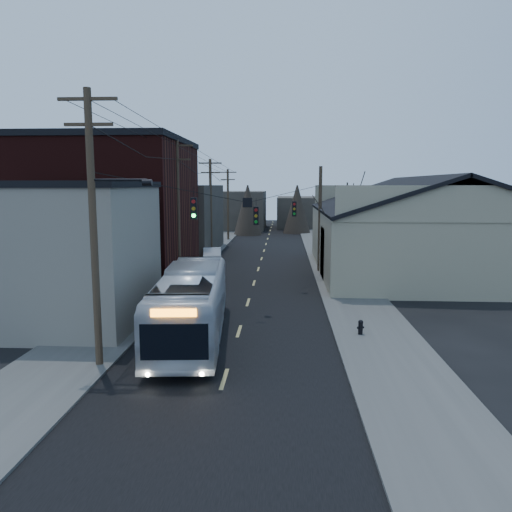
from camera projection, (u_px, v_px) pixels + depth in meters
The scene contains 15 objects.
ground at pixel (217, 403), 16.17m from camera, with size 160.00×160.00×0.00m, color black.
road_surface at pixel (261, 262), 45.82m from camera, with size 9.00×110.00×0.02m, color black.
sidewalk_left at pixel (191, 261), 46.18m from camera, with size 4.00×110.00×0.12m, color #474744.
sidewalk_right at pixel (332, 262), 45.45m from camera, with size 4.00×110.00×0.12m, color #474744.
building_clapboard at pixel (62, 256), 25.08m from camera, with size 8.00×8.00×7.00m, color gray.
building_brick at pixel (115, 213), 35.79m from camera, with size 10.00×12.00×10.00m, color black.
building_left_far at pixel (172, 219), 51.79m from camera, with size 9.00×14.00×7.00m, color #332F29.
warehouse at pixel (420, 240), 39.78m from camera, with size 16.16×20.60×7.73m.
building_far_left at pixel (234, 210), 80.33m from camera, with size 10.00×12.00×6.00m, color #332F29.
building_far_right at pixel (313, 212), 84.62m from camera, with size 12.00×14.00×5.00m, color #332F29.
bare_tree at pixel (346, 234), 35.07m from camera, with size 0.40×0.40×7.20m, color black.
utility_lines at pixel (218, 211), 39.51m from camera, with size 11.24×45.28×10.50m.
bus at pixel (191, 304), 22.81m from camera, with size 2.72×11.63×3.24m, color silver.
parked_car at pixel (212, 256), 44.31m from camera, with size 1.56×4.46×1.47m, color #B5B9BE.
fire_hydrant at pixel (361, 326), 23.20m from camera, with size 0.33×0.24×0.69m.
Camera 1 is at (2.13, -15.24, 7.02)m, focal length 35.00 mm.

